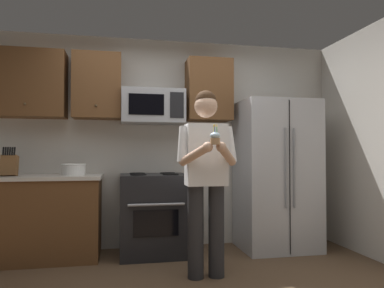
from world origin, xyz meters
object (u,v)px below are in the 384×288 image
Objects in this scene: oven_range at (153,214)px; refrigerator at (276,175)px; bowl_large_white at (73,169)px; person at (206,171)px; knife_block at (9,165)px; cupcake at (215,138)px; microwave at (153,107)px.

refrigerator is (1.50, -0.04, 0.44)m from oven_range.
person is (1.31, -0.91, 0.01)m from bowl_large_white.
oven_range is at bearing -2.33° from bowl_large_white.
oven_range is 0.53× the size of person.
knife_block is 1.84× the size of cupcake.
knife_block is 1.18× the size of bowl_large_white.
cupcake is (0.42, -1.32, -0.43)m from microwave.
refrigerator is at bearing 47.14° from cupcake.
oven_range is 1.56m from refrigerator.
refrigerator is at bearing -6.03° from microwave.
microwave is 1.16m from bowl_large_white.
knife_block reaches higher than bowl_large_white.
cupcake is (-0.00, -0.33, 0.30)m from person.
bowl_large_white is at bearing 178.19° from refrigerator.
microwave is 2.72× the size of bowl_large_white.
refrigerator is at bearing -1.81° from bowl_large_white.
oven_range is at bearing 109.20° from cupcake.
person reaches higher than knife_block.
refrigerator reaches higher than person.
cupcake is at bearing -132.86° from refrigerator.
oven_range is 0.52× the size of refrigerator.
microwave is at bearing 89.98° from oven_range.
oven_range is at bearing -90.02° from microwave.
microwave is 1.30m from person.
cupcake is at bearing -70.80° from oven_range.
knife_block is at bearing -178.90° from oven_range.
microwave is (0.00, 0.12, 1.26)m from oven_range.
person is 0.44m from cupcake.
oven_range is at bearing 115.60° from person.
cupcake is (1.31, -1.24, 0.31)m from bowl_large_white.
cupcake is (1.96, -1.17, 0.26)m from knife_block.
refrigerator is 3.04m from knife_block.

